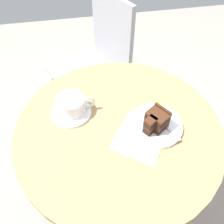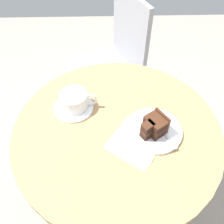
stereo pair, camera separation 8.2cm
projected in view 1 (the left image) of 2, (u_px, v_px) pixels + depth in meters
ground_plane at (116, 202)px, 1.38m from camera, size 4.40×4.40×0.01m
cafe_table at (118, 146)px, 0.92m from camera, size 0.73×0.73×0.72m
saucer at (71, 112)px, 0.87m from camera, size 0.15×0.15×0.01m
coffee_cup at (72, 104)px, 0.84m from camera, size 0.14×0.10×0.06m
teaspoon at (61, 119)px, 0.84m from camera, size 0.09×0.05×0.00m
cake_plate at (155, 125)px, 0.83m from camera, size 0.19×0.19×0.01m
cake_slice at (156, 120)px, 0.79m from camera, size 0.10×0.09×0.07m
fork at (168, 128)px, 0.81m from camera, size 0.06×0.15×0.00m
napkin at (140, 137)px, 0.80m from camera, size 0.22×0.22×0.00m
cafe_chair at (99, 59)px, 1.38m from camera, size 0.50×0.50×0.89m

